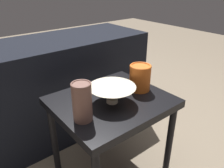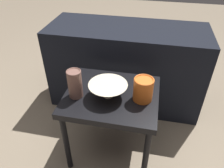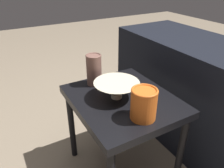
{
  "view_description": "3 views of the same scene",
  "coord_description": "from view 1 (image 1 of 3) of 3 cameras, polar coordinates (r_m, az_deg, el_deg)",
  "views": [
    {
      "loc": [
        -0.6,
        -0.75,
        1.07
      ],
      "look_at": [
        -0.01,
        -0.01,
        0.61
      ],
      "focal_mm": 35.0,
      "sensor_mm": 36.0,
      "label": 1
    },
    {
      "loc": [
        0.21,
        -1.02,
        1.34
      ],
      "look_at": [
        0.01,
        -0.04,
        0.62
      ],
      "focal_mm": 35.0,
      "sensor_mm": 36.0,
      "label": 2
    },
    {
      "loc": [
        0.8,
        -0.52,
        1.1
      ],
      "look_at": [
        -0.01,
        -0.06,
        0.6
      ],
      "focal_mm": 35.0,
      "sensor_mm": 36.0,
      "label": 3
    }
  ],
  "objects": [
    {
      "name": "bowl",
      "position": [
        1.06,
        0.04,
        -2.24
      ],
      "size": [
        0.23,
        0.23,
        0.09
      ],
      "color": "beige",
      "rests_on": "table"
    },
    {
      "name": "vase_textured_left",
      "position": [
        0.92,
        -7.83,
        -4.54
      ],
      "size": [
        0.09,
        0.09,
        0.17
      ],
      "color": "brown",
      "rests_on": "table"
    },
    {
      "name": "couch_backdrop",
      "position": [
        1.65,
        -13.44,
        -0.56
      ],
      "size": [
        1.28,
        0.5,
        0.7
      ],
      "color": "black",
      "rests_on": "ground_plane"
    },
    {
      "name": "table",
      "position": [
        1.14,
        -0.17,
        -6.82
      ],
      "size": [
        0.57,
        0.49,
        0.51
      ],
      "color": "black",
      "rests_on": "ground_plane"
    },
    {
      "name": "vase_colorful_right",
      "position": [
        1.18,
        7.33,
        1.8
      ],
      "size": [
        0.12,
        0.12,
        0.14
      ],
      "color": "orange",
      "rests_on": "table"
    }
  ]
}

